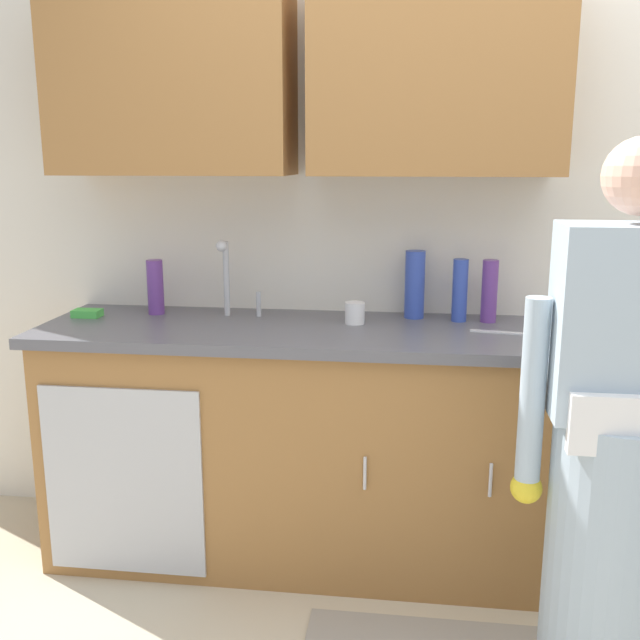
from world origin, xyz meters
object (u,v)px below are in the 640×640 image
Objects in this scene: bottle_cleaner_spray at (460,290)px; sponge at (87,313)px; bottle_water_short at (489,291)px; bottle_soap at (155,287)px; person_at_sink at (614,482)px; cup_by_sink at (355,313)px; sink at (228,327)px; knife_on_counter at (504,333)px; bottle_water_tall at (415,285)px.

bottle_cleaner_spray is 2.22× the size of sponge.
bottle_soap is (-1.33, -0.02, -0.01)m from bottle_water_short.
cup_by_sink is (-0.78, 0.78, 0.29)m from person_at_sink.
person_at_sink is 6.69× the size of bottle_water_short.
bottle_water_short is 0.11m from bottle_cleaner_spray.
person_at_sink reaches higher than sink.
sink is at bearing 150.72° from person_at_sink.
person_at_sink is 1.02m from bottle_cleaner_spray.
sponge is at bearing 7.50° from knife_on_counter.
sink is 1.86× the size of bottle_water_tall.
bottle_water_tall is at bearing 15.73° from sink.
bottle_water_tall is at bearing 3.47° from bottle_soap.
sink reaches higher than bottle_soap.
person_at_sink is at bearing -29.28° from sink.
bottle_soap reaches higher than cup_by_sink.
bottle_water_short is 0.53m from cup_by_sink.
bottle_water_tall reaches higher than bottle_soap.
bottle_soap reaches higher than knife_on_counter.
bottle_cleaner_spray is at bearing 10.23° from sink.
bottle_cleaner_spray is (0.17, -0.04, -0.01)m from bottle_water_tall.
bottle_water_short is 0.90× the size of bottle_water_tall.
bottle_water_short is 0.23m from knife_on_counter.
sponge is at bearing -175.77° from bottle_water_short.
cup_by_sink is 0.56m from knife_on_counter.
sponge is (-1.48, -0.12, -0.11)m from bottle_cleaner_spray.
bottle_water_tall is (-0.29, 0.04, 0.01)m from bottle_water_short.
person_at_sink is 2.03m from sponge.
cup_by_sink is at bearing 0.76° from knife_on_counter.
cup_by_sink is at bearing -169.17° from bottle_water_short.
bottle_water_tall is 3.21× the size of cup_by_sink.
cup_by_sink is at bearing 135.33° from person_at_sink.
bottle_cleaner_spray reaches higher than cup_by_sink.
cup_by_sink is (-0.40, -0.10, -0.08)m from bottle_cleaner_spray.
knife_on_counter is (0.15, -0.19, -0.12)m from bottle_cleaner_spray.
bottle_cleaner_spray is 1.02× the size of knife_on_counter.
sink is at bearing -4.25° from sponge.
sponge is (-1.86, 0.76, 0.26)m from person_at_sink.
sponge is (-1.30, -0.16, -0.12)m from bottle_water_tall.
knife_on_counter is at bearing -34.78° from bottle_water_tall.
person_at_sink is 1.14m from cup_by_sink.
sink reaches higher than sponge.
bottle_cleaner_spray is 1.49m from sponge.
bottle_water_short is 1.01× the size of knife_on_counter.
person_at_sink is at bearing 118.70° from knife_on_counter.
cup_by_sink reaches higher than sponge.
cup_by_sink is at bearing 1.03° from sponge.
sponge is (-1.63, 0.07, 0.01)m from knife_on_counter.
person_at_sink is 14.73× the size of sponge.
person_at_sink reaches higher than bottle_soap.
sink is 0.31× the size of person_at_sink.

